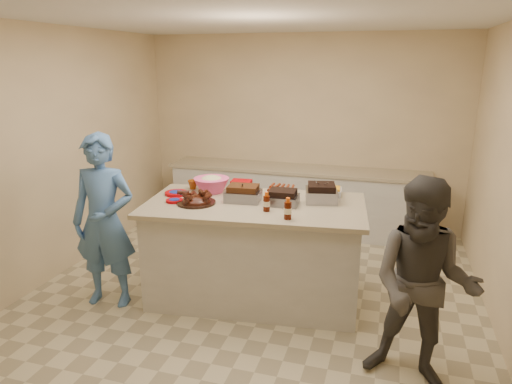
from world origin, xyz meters
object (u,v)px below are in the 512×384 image
(island, at_px, (255,296))
(bbq_bottle_a, at_px, (266,211))
(coleslaw_bowl, at_px, (212,192))
(mustard_bottle, at_px, (234,195))
(guest_blue, at_px, (112,301))
(roasting_pan, at_px, (321,201))
(plastic_cup, at_px, (193,189))
(bbq_bottle_b, at_px, (288,219))
(rib_platter, at_px, (196,203))
(guest_gray, at_px, (413,380))

(island, distance_m, bbq_bottle_a, 1.03)
(island, xyz_separation_m, coleslaw_bowl, (-0.55, 0.26, 1.00))
(mustard_bottle, bearing_deg, island, -36.08)
(guest_blue, bearing_deg, island, 11.88)
(coleslaw_bowl, bearing_deg, island, -25.14)
(roasting_pan, distance_m, plastic_cup, 1.39)
(roasting_pan, distance_m, guest_blue, 2.32)
(coleslaw_bowl, relative_size, mustard_bottle, 3.29)
(bbq_bottle_b, relative_size, plastic_cup, 1.83)
(bbq_bottle_a, height_order, plastic_cup, bbq_bottle_a)
(bbq_bottle_a, distance_m, mustard_bottle, 0.60)
(coleslaw_bowl, distance_m, plastic_cup, 0.24)
(roasting_pan, height_order, bbq_bottle_b, bbq_bottle_b)
(coleslaw_bowl, bearing_deg, guest_blue, -136.31)
(plastic_cup, bearing_deg, bbq_bottle_b, -28.79)
(rib_platter, height_order, mustard_bottle, rib_platter)
(mustard_bottle, xyz_separation_m, plastic_cup, (-0.51, 0.10, 0.00))
(roasting_pan, relative_size, plastic_cup, 2.86)
(roasting_pan, height_order, bbq_bottle_a, bbq_bottle_a)
(island, bearing_deg, plastic_cup, 152.55)
(rib_platter, distance_m, bbq_bottle_b, 0.96)
(mustard_bottle, height_order, plastic_cup, mustard_bottle)
(rib_platter, distance_m, guest_blue, 1.33)
(coleslaw_bowl, relative_size, guest_gray, 0.24)
(rib_platter, xyz_separation_m, mustard_bottle, (0.26, 0.37, 0.00))
(coleslaw_bowl, xyz_separation_m, bbq_bottle_b, (0.96, -0.61, -0.00))
(island, bearing_deg, bbq_bottle_b, -47.46)
(bbq_bottle_b, bearing_deg, guest_gray, -25.77)
(rib_platter, bearing_deg, guest_gray, -19.39)
(bbq_bottle_a, bearing_deg, guest_blue, -168.45)
(bbq_bottle_b, height_order, guest_blue, bbq_bottle_b)
(island, bearing_deg, mustard_bottle, 137.43)
(guest_blue, distance_m, guest_gray, 2.89)
(rib_platter, distance_m, roasting_pan, 1.22)
(roasting_pan, bearing_deg, bbq_bottle_b, -119.96)
(island, height_order, mustard_bottle, mustard_bottle)
(mustard_bottle, xyz_separation_m, guest_blue, (-1.07, -0.71, -1.00))
(island, bearing_deg, guest_blue, -165.87)
(plastic_cup, distance_m, guest_gray, 2.78)
(coleslaw_bowl, bearing_deg, plastic_cup, 169.71)
(bbq_bottle_a, distance_m, guest_blue, 1.85)
(island, distance_m, guest_gray, 1.76)
(mustard_bottle, bearing_deg, guest_gray, -31.31)
(rib_platter, height_order, bbq_bottle_b, bbq_bottle_b)
(bbq_bottle_a, xyz_separation_m, bbq_bottle_b, (0.23, -0.16, -0.00))
(rib_platter, bearing_deg, guest_blue, -157.29)
(plastic_cup, bearing_deg, mustard_bottle, -10.99)
(island, bearing_deg, bbq_bottle_a, -54.88)
(plastic_cup, height_order, guest_gray, plastic_cup)
(bbq_bottle_a, bearing_deg, island, 131.61)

